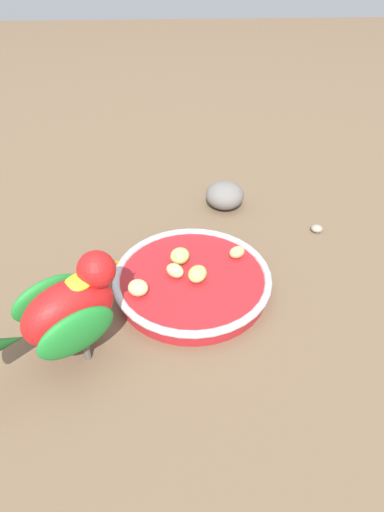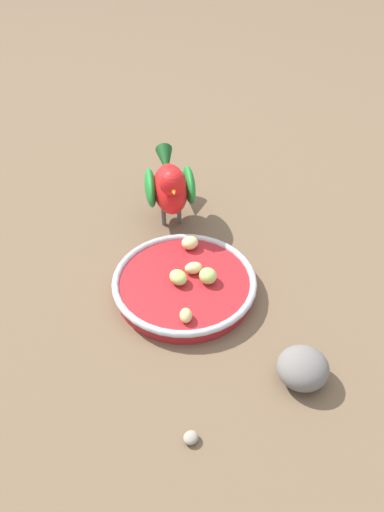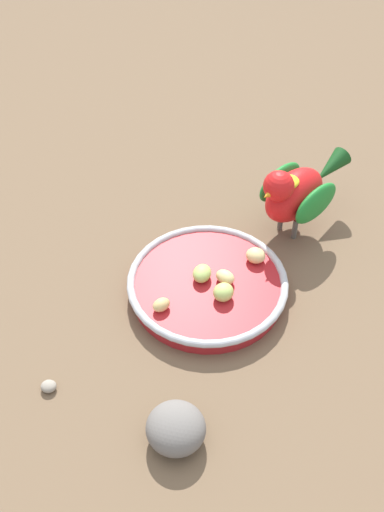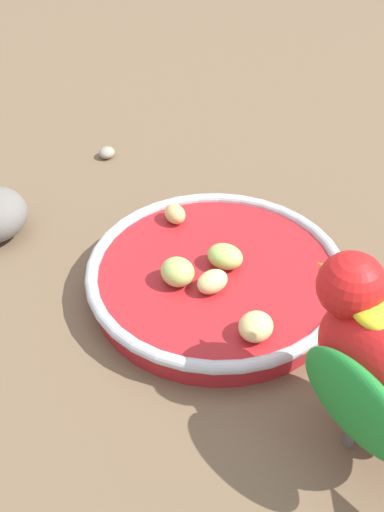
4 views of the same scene
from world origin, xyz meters
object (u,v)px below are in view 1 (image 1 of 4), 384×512
at_px(apple_piece_2, 138,288).
at_px(apple_piece_4, 180,256).
at_px(apple_piece_3, 237,252).
at_px(parrot, 65,310).
at_px(apple_piece_1, 197,274).
at_px(feeding_bowl, 192,280).
at_px(rock_large, 225,195).
at_px(apple_piece_0, 175,271).
at_px(pebble_0, 317,229).

relative_size(apple_piece_2, apple_piece_4, 0.96).
bearing_deg(apple_piece_4, apple_piece_3, -84.33).
bearing_deg(parrot, apple_piece_3, -1.32).
bearing_deg(parrot, apple_piece_4, 11.06).
distance_m(apple_piece_1, apple_piece_2, 0.09).
distance_m(feeding_bowl, rock_large, 0.24).
xyz_separation_m(feeding_bowl, apple_piece_3, (0.04, -0.07, 0.02)).
xyz_separation_m(apple_piece_0, rock_large, (0.22, -0.10, -0.01)).
relative_size(apple_piece_2, parrot, 0.16).
distance_m(apple_piece_1, pebble_0, 0.27).
height_order(feeding_bowl, apple_piece_4, apple_piece_4).
distance_m(apple_piece_0, apple_piece_2, 0.06).
relative_size(feeding_bowl, apple_piece_0, 8.02).
height_order(feeding_bowl, pebble_0, feeding_bowl).
height_order(apple_piece_4, parrot, parrot).
distance_m(apple_piece_0, pebble_0, 0.29).
bearing_deg(apple_piece_1, feeding_bowl, 46.28).
xyz_separation_m(feeding_bowl, apple_piece_2, (-0.03, 0.08, 0.02)).
xyz_separation_m(apple_piece_4, parrot, (-0.15, 0.14, 0.05)).
distance_m(apple_piece_1, rock_large, 0.24).
bearing_deg(apple_piece_3, apple_piece_1, 127.73).
xyz_separation_m(apple_piece_0, parrot, (-0.12, 0.13, 0.05)).
distance_m(apple_piece_2, rock_large, 0.30).
xyz_separation_m(apple_piece_2, parrot, (-0.08, 0.08, 0.05)).
xyz_separation_m(feeding_bowl, parrot, (-0.12, 0.16, 0.07)).
distance_m(parrot, pebble_0, 0.47).
bearing_deg(feeding_bowl, apple_piece_0, 82.28).
bearing_deg(parrot, apple_piece_0, 6.28).
bearing_deg(feeding_bowl, pebble_0, -59.02).
xyz_separation_m(apple_piece_0, apple_piece_2, (-0.04, 0.05, 0.00)).
distance_m(apple_piece_4, pebble_0, 0.27).
distance_m(apple_piece_3, pebble_0, 0.19).
height_order(feeding_bowl, apple_piece_0, apple_piece_0).
relative_size(apple_piece_2, apple_piece_3, 1.14).
xyz_separation_m(apple_piece_2, apple_piece_3, (0.08, -0.15, -0.00)).
relative_size(apple_piece_4, pebble_0, 1.49).
bearing_deg(apple_piece_4, apple_piece_2, 137.71).
height_order(rock_large, pebble_0, rock_large).
bearing_deg(apple_piece_0, rock_large, -23.60).
height_order(apple_piece_0, apple_piece_2, apple_piece_2).
distance_m(apple_piece_0, apple_piece_3, 0.11).
bearing_deg(feeding_bowl, apple_piece_1, -133.72).
distance_m(apple_piece_1, parrot, 0.20).
bearing_deg(rock_large, parrot, 146.44).
relative_size(feeding_bowl, pebble_0, 11.50).
bearing_deg(apple_piece_0, parrot, 132.64).
bearing_deg(apple_piece_2, pebble_0, -61.02).
xyz_separation_m(apple_piece_4, rock_large, (0.19, -0.09, -0.01)).
bearing_deg(apple_piece_1, rock_large, -15.56).
xyz_separation_m(feeding_bowl, apple_piece_4, (0.03, 0.02, 0.02)).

